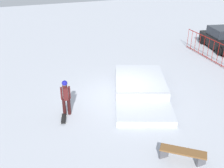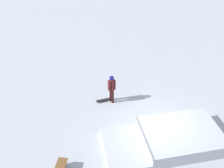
{
  "view_description": "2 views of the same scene",
  "coord_description": "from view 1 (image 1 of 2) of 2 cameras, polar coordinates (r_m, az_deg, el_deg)",
  "views": [
    {
      "loc": [
        10.95,
        -5.16,
        6.67
      ],
      "look_at": [
        0.05,
        -0.7,
        0.9
      ],
      "focal_mm": 42.72,
      "sensor_mm": 36.0,
      "label": 1
    },
    {
      "loc": [
        6.61,
        6.0,
        9.01
      ],
      "look_at": [
        0.34,
        -3.35,
        1.0
      ],
      "focal_mm": 39.85,
      "sensor_mm": 36.0,
      "label": 2
    }
  ],
  "objects": [
    {
      "name": "skateboard",
      "position": [
        12.14,
        -10.3,
        -7.28
      ],
      "size": [
        0.82,
        0.42,
        0.09
      ],
      "rotation": [
        0.0,
        0.0,
        6.0
      ],
      "color": "black",
      "rests_on": "ground"
    },
    {
      "name": "skater",
      "position": [
        12.05,
        -9.89,
        -2.36
      ],
      "size": [
        0.41,
        0.44,
        1.73
      ],
      "rotation": [
        0.0,
        0.0,
        6.15
      ],
      "color": "black",
      "rests_on": "ground"
    },
    {
      "name": "ground_plane",
      "position": [
        13.82,
        2.63,
        -2.79
      ],
      "size": [
        60.0,
        60.0,
        0.0
      ],
      "primitive_type": "plane",
      "color": "#B2B7C1"
    },
    {
      "name": "park_bench",
      "position": [
        9.99,
        14.92,
        -14.16
      ],
      "size": [
        1.34,
        1.48,
        0.48
      ],
      "rotation": [
        0.0,
        0.0,
        0.87
      ],
      "color": "brown",
      "rests_on": "ground"
    },
    {
      "name": "skate_ramp",
      "position": [
        14.09,
        6.13,
        -0.86
      ],
      "size": [
        5.98,
        4.48,
        0.74
      ],
      "rotation": [
        0.0,
        0.0,
        -0.4
      ],
      "color": "silver",
      "rests_on": "ground"
    },
    {
      "name": "parked_car_black",
      "position": [
        22.45,
        22.35,
        8.79
      ],
      "size": [
        4.39,
        2.65,
        1.6
      ],
      "rotation": [
        0.0,
        0.0,
        -0.24
      ],
      "color": "black",
      "rests_on": "ground"
    }
  ]
}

